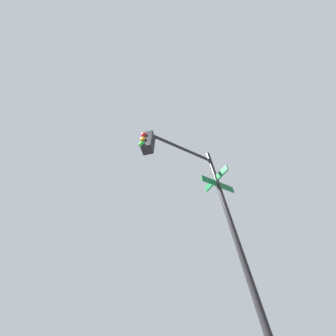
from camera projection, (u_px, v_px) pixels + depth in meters
traffic_signal_near at (189, 179)px, 4.08m from camera, size 2.29×2.00×5.93m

